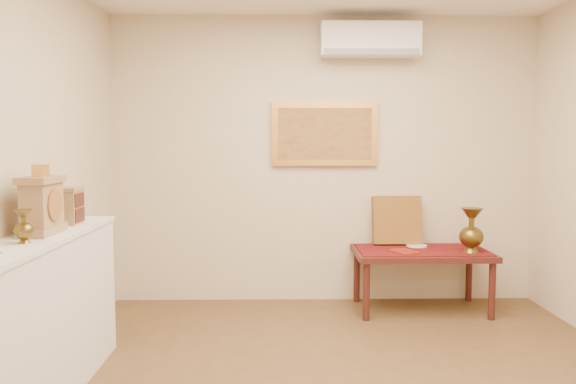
{
  "coord_description": "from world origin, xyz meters",
  "views": [
    {
      "loc": [
        -0.45,
        -3.08,
        1.51
      ],
      "look_at": [
        -0.37,
        1.15,
        1.14
      ],
      "focal_mm": 35.0,
      "sensor_mm": 36.0,
      "label": 1
    }
  ],
  "objects_px": {
    "display_ledge": "(31,326)",
    "mantel_clock": "(42,205)",
    "low_table": "(421,257)",
    "brass_urn_tall": "(472,225)",
    "wooden_chest": "(68,206)"
  },
  "relations": [
    {
      "from": "display_ledge",
      "to": "mantel_clock",
      "type": "bearing_deg",
      "value": 88.4
    },
    {
      "from": "mantel_clock",
      "to": "low_table",
      "type": "height_order",
      "value": "mantel_clock"
    },
    {
      "from": "brass_urn_tall",
      "to": "mantel_clock",
      "type": "relative_size",
      "value": 1.15
    },
    {
      "from": "mantel_clock",
      "to": "wooden_chest",
      "type": "height_order",
      "value": "mantel_clock"
    },
    {
      "from": "display_ledge",
      "to": "mantel_clock",
      "type": "xyz_separation_m",
      "value": [
        0.01,
        0.2,
        0.66
      ]
    },
    {
      "from": "brass_urn_tall",
      "to": "mantel_clock",
      "type": "bearing_deg",
      "value": -153.15
    },
    {
      "from": "wooden_chest",
      "to": "low_table",
      "type": "bearing_deg",
      "value": 25.33
    },
    {
      "from": "mantel_clock",
      "to": "low_table",
      "type": "distance_m",
      "value": 3.23
    },
    {
      "from": "wooden_chest",
      "to": "low_table",
      "type": "height_order",
      "value": "wooden_chest"
    },
    {
      "from": "low_table",
      "to": "display_ledge",
      "type": "bearing_deg",
      "value": -144.9
    },
    {
      "from": "display_ledge",
      "to": "wooden_chest",
      "type": "height_order",
      "value": "wooden_chest"
    },
    {
      "from": "display_ledge",
      "to": "low_table",
      "type": "xyz_separation_m",
      "value": [
        2.67,
        1.88,
        -0.01
      ]
    },
    {
      "from": "mantel_clock",
      "to": "low_table",
      "type": "xyz_separation_m",
      "value": [
        2.67,
        1.68,
        -0.67
      ]
    },
    {
      "from": "brass_urn_tall",
      "to": "display_ledge",
      "type": "height_order",
      "value": "brass_urn_tall"
    },
    {
      "from": "wooden_chest",
      "to": "brass_urn_tall",
      "type": "bearing_deg",
      "value": 20.3
    }
  ]
}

